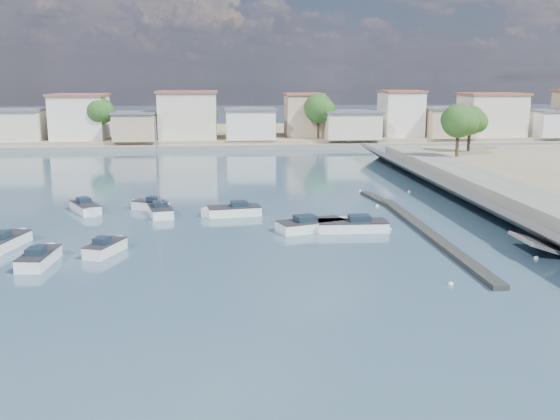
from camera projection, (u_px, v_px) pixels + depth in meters
name	position (u px, v px, depth m)	size (l,w,h in m)	color
ground	(295.00, 177.00, 77.26)	(400.00, 400.00, 0.00)	#335066
seawall_walkway	(551.00, 213.00, 52.43)	(5.00, 90.00, 1.80)	slate
breakwater	(417.00, 225.00, 51.24)	(2.00, 31.02, 0.35)	black
far_shore_land	(266.00, 134.00, 127.76)	(160.00, 40.00, 1.40)	gray
far_shore_quay	(275.00, 147.00, 107.37)	(160.00, 2.50, 0.80)	slate
far_town	(331.00, 117.00, 113.14)	(113.01, 12.80, 8.35)	beige
shore_trees	(326.00, 113.00, 104.08)	(74.56, 38.32, 7.92)	#38281E
motorboat_a	(40.00, 258.00, 41.31)	(2.02, 4.84, 1.48)	white
motorboat_b	(107.00, 248.00, 43.75)	(2.68, 4.06, 1.48)	white
motorboat_c	(349.00, 226.00, 50.06)	(6.32, 2.32, 1.48)	white
motorboat_d	(231.00, 211.00, 55.62)	(5.38, 2.63, 1.48)	white
motorboat_e	(6.00, 242.00, 45.37)	(2.89, 5.31, 1.48)	white
motorboat_f	(149.00, 206.00, 58.10)	(3.65, 2.97, 1.48)	white
motorboat_g	(86.00, 208.00, 56.89)	(3.56, 4.74, 1.48)	white
motorboat_h	(315.00, 225.00, 50.36)	(6.17, 3.80, 1.48)	white
sailboat	(159.00, 209.00, 56.39)	(3.02, 6.00, 9.00)	white
mooring_buoys	(411.00, 220.00, 53.90)	(8.09, 31.23, 0.33)	white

